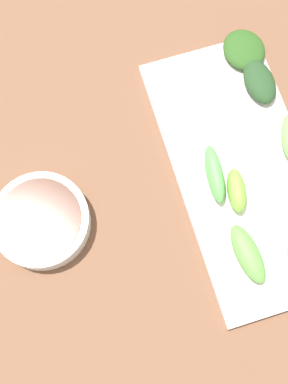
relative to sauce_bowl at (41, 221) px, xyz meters
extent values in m
cube|color=brown|center=(0.15, -0.02, -0.03)|extent=(2.10, 2.10, 0.02)
cylinder|color=white|center=(0.00, 0.00, 0.00)|extent=(0.13, 0.13, 0.03)
cylinder|color=#361507|center=(0.00, 0.00, 0.01)|extent=(0.11, 0.11, 0.02)
cube|color=white|center=(0.28, -0.01, -0.01)|extent=(0.18, 0.39, 0.01)
ellipsoid|color=#62A048|center=(0.25, -0.12, 0.01)|extent=(0.04, 0.09, 0.02)
ellipsoid|color=#7AB640|center=(0.26, -0.04, 0.01)|extent=(0.04, 0.07, 0.03)
ellipsoid|color=#254524|center=(0.35, 0.11, 0.00)|extent=(0.04, 0.07, 0.02)
ellipsoid|color=#2B551E|center=(0.35, 0.16, 0.00)|extent=(0.07, 0.07, 0.02)
ellipsoid|color=#5DB456|center=(0.24, -0.01, 0.01)|extent=(0.03, 0.09, 0.03)
camera|label=1|loc=(0.09, -0.18, 0.67)|focal=47.98mm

